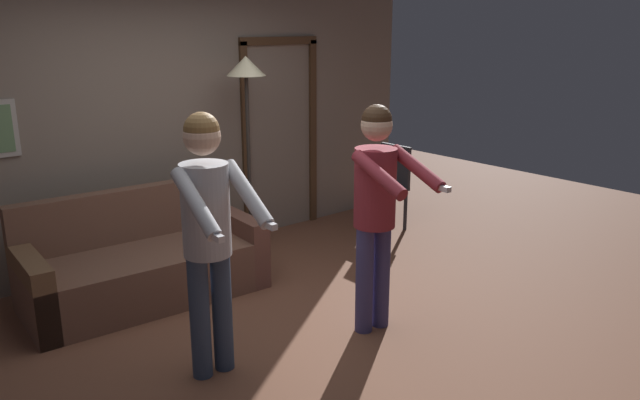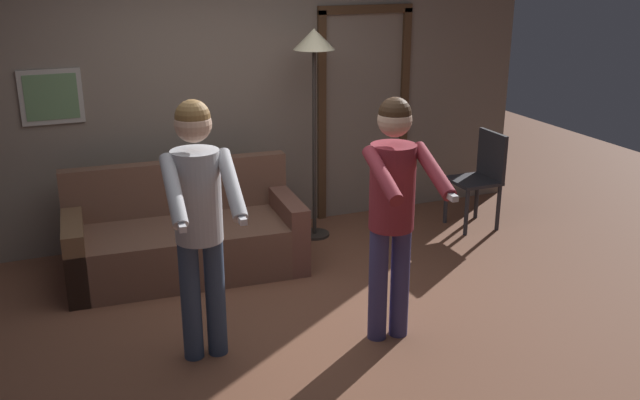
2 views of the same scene
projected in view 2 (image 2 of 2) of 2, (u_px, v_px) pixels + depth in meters
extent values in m
plane|color=brown|center=(289.00, 322.00, 5.16)|extent=(12.00, 12.00, 0.00)
cube|color=gray|center=(214.00, 97.00, 6.46)|extent=(6.40, 0.06, 2.60)
cube|color=#B7B2A8|center=(51.00, 97.00, 5.89)|extent=(0.50, 0.02, 0.46)
cube|color=#648B5C|center=(51.00, 97.00, 5.87)|extent=(0.42, 0.01, 0.38)
cube|color=#4C331E|center=(322.00, 119.00, 6.88)|extent=(0.08, 0.04, 2.04)
cube|color=#4C331E|center=(404.00, 112.00, 7.20)|extent=(0.08, 0.04, 2.04)
cube|color=#4C331E|center=(366.00, 9.00, 6.71)|extent=(0.98, 0.04, 0.08)
cube|color=brown|center=(187.00, 249.00, 5.91)|extent=(1.95, 0.96, 0.42)
cube|color=brown|center=(177.00, 187.00, 6.09)|extent=(1.90, 0.25, 0.45)
cube|color=brown|center=(75.00, 253.00, 5.62)|extent=(0.21, 0.86, 0.58)
cube|color=brown|center=(287.00, 228.00, 6.15)|extent=(0.21, 0.86, 0.58)
cylinder|color=#332D28|center=(315.00, 234.00, 6.76)|extent=(0.28, 0.28, 0.02)
cylinder|color=#332D28|center=(314.00, 145.00, 6.48)|extent=(0.04, 0.04, 1.72)
cone|color=#F9EAB7|center=(314.00, 39.00, 6.17)|extent=(0.37, 0.37, 0.18)
cylinder|color=#364661|center=(191.00, 301.00, 4.58)|extent=(0.13, 0.13, 0.82)
cylinder|color=#364661|center=(215.00, 297.00, 4.63)|extent=(0.13, 0.13, 0.82)
cylinder|color=#B2B2B7|center=(197.00, 196.00, 4.38)|extent=(0.30, 0.30, 0.58)
sphere|color=#D8AD8E|center=(193.00, 124.00, 4.23)|extent=(0.23, 0.23, 0.23)
sphere|color=brown|center=(193.00, 117.00, 4.22)|extent=(0.21, 0.21, 0.21)
cylinder|color=#B2B2B7|center=(173.00, 190.00, 4.10)|extent=(0.11, 0.48, 0.35)
cube|color=white|center=(181.00, 225.00, 3.95)|extent=(0.05, 0.15, 0.04)
cylinder|color=#B2B2B7|center=(231.00, 184.00, 4.20)|extent=(0.11, 0.48, 0.35)
cube|color=white|center=(241.00, 218.00, 4.06)|extent=(0.05, 0.15, 0.04)
cylinder|color=#403D71|center=(378.00, 285.00, 4.83)|extent=(0.13, 0.13, 0.81)
cylinder|color=#403D71|center=(400.00, 282.00, 4.87)|extent=(0.13, 0.13, 0.81)
cylinder|color=maroon|center=(392.00, 187.00, 4.62)|extent=(0.30, 0.30, 0.57)
sphere|color=#D8AD8E|center=(395.00, 120.00, 4.48)|extent=(0.22, 0.22, 0.22)
sphere|color=#382314|center=(395.00, 114.00, 4.47)|extent=(0.21, 0.21, 0.21)
cylinder|color=maroon|center=(382.00, 175.00, 4.31)|extent=(0.14, 0.51, 0.26)
cylinder|color=maroon|center=(433.00, 170.00, 4.41)|extent=(0.14, 0.51, 0.26)
cube|color=white|center=(450.00, 195.00, 4.22)|extent=(0.05, 0.15, 0.04)
cylinder|color=#2D2D33|center=(446.00, 201.00, 7.02)|extent=(0.04, 0.04, 0.45)
cylinder|color=#2D2D33|center=(466.00, 213.00, 6.70)|extent=(0.04, 0.04, 0.45)
cylinder|color=#2D2D33|center=(477.00, 197.00, 7.15)|extent=(0.04, 0.04, 0.45)
cylinder|color=#2D2D33|center=(498.00, 208.00, 6.83)|extent=(0.04, 0.04, 0.45)
cube|color=#2D2D33|center=(473.00, 181.00, 6.85)|extent=(0.42, 0.42, 0.03)
cube|color=#2D2D33|center=(492.00, 155.00, 6.84)|extent=(0.04, 0.42, 0.45)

